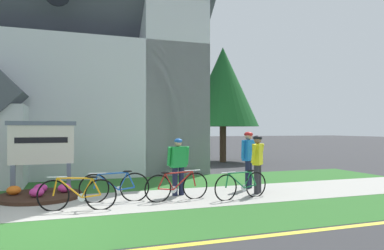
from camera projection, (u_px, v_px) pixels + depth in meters
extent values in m
plane|color=#333335|center=(45.00, 191.00, 10.45)|extent=(140.00, 140.00, 0.00)
cube|color=#A8A59E|center=(50.00, 206.00, 8.41)|extent=(32.00, 2.68, 0.01)
cube|color=#2D6628|center=(43.00, 236.00, 6.10)|extent=(32.00, 2.21, 0.01)
cube|color=#2D6628|center=(55.00, 188.00, 11.07)|extent=(24.00, 2.94, 0.01)
cube|color=silver|center=(60.00, 112.00, 16.86)|extent=(11.63, 9.25, 5.30)
cube|color=#4C515B|center=(61.00, 17.00, 16.91)|extent=(12.13, 9.42, 9.42)
cube|color=silver|center=(170.00, 26.00, 15.24)|extent=(2.64, 2.64, 12.49)
cube|color=slate|center=(13.00, 181.00, 9.74)|extent=(0.12, 0.12, 0.84)
cube|color=slate|center=(69.00, 178.00, 10.27)|extent=(0.12, 0.12, 0.84)
cube|color=silver|center=(42.00, 145.00, 10.01)|extent=(1.73, 0.16, 1.10)
cube|color=slate|center=(42.00, 123.00, 10.02)|extent=(1.85, 0.20, 0.12)
cube|color=black|center=(42.00, 140.00, 9.97)|extent=(1.38, 0.07, 0.16)
cylinder|color=#382319|center=(40.00, 196.00, 9.44)|extent=(2.17, 2.17, 0.10)
ellipsoid|color=#CC338C|center=(65.00, 188.00, 9.73)|extent=(0.36, 0.36, 0.24)
ellipsoid|color=#CC338C|center=(41.00, 188.00, 9.70)|extent=(0.36, 0.36, 0.24)
ellipsoid|color=orange|center=(14.00, 190.00, 9.36)|extent=(0.36, 0.36, 0.24)
ellipsoid|color=#CC338C|center=(37.00, 192.00, 9.07)|extent=(0.36, 0.36, 0.24)
torus|color=black|center=(135.00, 187.00, 9.03)|extent=(0.75, 0.13, 0.75)
torus|color=black|center=(94.00, 189.00, 8.82)|extent=(0.75, 0.13, 0.75)
cylinder|color=#194CA5|center=(108.00, 182.00, 8.90)|extent=(0.54, 0.10, 0.44)
cylinder|color=#194CA5|center=(113.00, 173.00, 8.92)|extent=(0.74, 0.13, 0.06)
cylinder|color=#194CA5|center=(123.00, 181.00, 8.97)|extent=(0.25, 0.07, 0.45)
cylinder|color=#194CA5|center=(127.00, 189.00, 8.99)|extent=(0.41, 0.09, 0.09)
cylinder|color=#194CA5|center=(131.00, 180.00, 9.01)|extent=(0.22, 0.06, 0.40)
cylinder|color=#194CA5|center=(96.00, 181.00, 8.83)|extent=(0.12, 0.05, 0.36)
ellipsoid|color=black|center=(128.00, 171.00, 9.00)|extent=(0.25, 0.11, 0.05)
cylinder|color=silver|center=(97.00, 173.00, 8.84)|extent=(0.44, 0.08, 0.03)
cylinder|color=silver|center=(119.00, 190.00, 8.95)|extent=(0.18, 0.04, 0.18)
torus|color=black|center=(158.00, 189.00, 8.90)|extent=(0.71, 0.11, 0.71)
torus|color=black|center=(195.00, 186.00, 9.32)|extent=(0.71, 0.11, 0.71)
cylinder|color=#A51E19|center=(183.00, 180.00, 9.18)|extent=(0.56, 0.09, 0.47)
cylinder|color=#A51E19|center=(179.00, 173.00, 9.14)|extent=(0.76, 0.11, 0.06)
cylinder|color=#A51E19|center=(169.00, 182.00, 9.02)|extent=(0.26, 0.06, 0.43)
cylinder|color=#A51E19|center=(166.00, 189.00, 8.98)|extent=(0.42, 0.08, 0.09)
cylinder|color=#A51E19|center=(162.00, 181.00, 8.94)|extent=(0.22, 0.06, 0.38)
cylinder|color=#A51E19|center=(194.00, 179.00, 9.31)|extent=(0.12, 0.05, 0.40)
ellipsoid|color=black|center=(165.00, 173.00, 8.98)|extent=(0.25, 0.10, 0.05)
cylinder|color=silver|center=(192.00, 171.00, 9.29)|extent=(0.44, 0.07, 0.03)
cylinder|color=silver|center=(173.00, 190.00, 9.07)|extent=(0.18, 0.04, 0.18)
torus|color=black|center=(256.00, 185.00, 9.59)|extent=(0.69, 0.17, 0.70)
torus|color=black|center=(226.00, 188.00, 9.08)|extent=(0.69, 0.17, 0.70)
cylinder|color=#19723F|center=(236.00, 181.00, 9.26)|extent=(0.54, 0.14, 0.44)
cylinder|color=#19723F|center=(240.00, 173.00, 9.31)|extent=(0.73, 0.18, 0.04)
cylinder|color=#19723F|center=(247.00, 180.00, 9.44)|extent=(0.25, 0.08, 0.43)
cylinder|color=#19723F|center=(250.00, 186.00, 9.49)|extent=(0.40, 0.11, 0.09)
cylinder|color=#19723F|center=(253.00, 178.00, 9.54)|extent=(0.21, 0.08, 0.38)
cylinder|color=#19723F|center=(227.00, 181.00, 9.11)|extent=(0.12, 0.06, 0.37)
ellipsoid|color=black|center=(251.00, 171.00, 9.50)|extent=(0.25, 0.13, 0.05)
cylinder|color=silver|center=(228.00, 173.00, 9.13)|extent=(0.44, 0.11, 0.03)
cylinder|color=silver|center=(244.00, 188.00, 9.39)|extent=(0.18, 0.06, 0.18)
torus|color=black|center=(101.00, 195.00, 8.06)|extent=(0.71, 0.19, 0.72)
torus|color=black|center=(53.00, 196.00, 7.94)|extent=(0.71, 0.19, 0.72)
cylinder|color=orange|center=(69.00, 188.00, 7.98)|extent=(0.56, 0.16, 0.48)
cylinder|color=orange|center=(75.00, 178.00, 8.00)|extent=(0.76, 0.20, 0.06)
cylinder|color=orange|center=(87.00, 188.00, 8.03)|extent=(0.26, 0.09, 0.45)
cylinder|color=orange|center=(91.00, 196.00, 8.04)|extent=(0.42, 0.13, 0.09)
cylinder|color=orange|center=(96.00, 187.00, 8.05)|extent=(0.22, 0.08, 0.39)
cylinder|color=orange|center=(55.00, 187.00, 7.95)|extent=(0.12, 0.06, 0.40)
ellipsoid|color=black|center=(92.00, 177.00, 8.04)|extent=(0.25, 0.13, 0.05)
cylinder|color=silver|center=(57.00, 177.00, 7.95)|extent=(0.44, 0.12, 0.03)
cylinder|color=silver|center=(82.00, 198.00, 8.01)|extent=(0.18, 0.06, 0.18)
cylinder|color=#191E38|center=(181.00, 181.00, 9.86)|extent=(0.15, 0.15, 0.78)
cylinder|color=#191E38|center=(175.00, 182.00, 9.74)|extent=(0.15, 0.15, 0.78)
cube|color=green|center=(178.00, 157.00, 9.81)|extent=(0.48, 0.31, 0.57)
sphere|color=tan|center=(178.00, 143.00, 9.81)|extent=(0.20, 0.20, 0.20)
ellipsoid|color=#1E59B2|center=(178.00, 141.00, 9.81)|extent=(0.27, 0.30, 0.14)
cylinder|color=green|center=(187.00, 156.00, 9.93)|extent=(0.09, 0.20, 0.52)
cylinder|color=green|center=(169.00, 156.00, 9.69)|extent=(0.09, 0.18, 0.52)
cylinder|color=#191E38|center=(248.00, 175.00, 10.89)|extent=(0.15, 0.15, 0.87)
cylinder|color=#191E38|center=(250.00, 174.00, 11.00)|extent=(0.15, 0.15, 0.87)
cube|color=blue|center=(249.00, 150.00, 10.96)|extent=(0.51, 0.44, 0.63)
sphere|color=tan|center=(248.00, 136.00, 10.96)|extent=(0.22, 0.22, 0.22)
ellipsoid|color=red|center=(248.00, 134.00, 10.96)|extent=(0.35, 0.36, 0.16)
cylinder|color=blue|center=(243.00, 150.00, 10.74)|extent=(0.09, 0.13, 0.57)
cylinder|color=blue|center=(254.00, 149.00, 11.17)|extent=(0.09, 0.11, 0.57)
cylinder|color=#2D2D33|center=(259.00, 179.00, 10.22)|extent=(0.15, 0.15, 0.82)
cylinder|color=#2D2D33|center=(257.00, 180.00, 10.00)|extent=(0.15, 0.15, 0.82)
cube|color=yellow|center=(258.00, 154.00, 10.12)|extent=(0.46, 0.47, 0.60)
sphere|color=#936B51|center=(258.00, 140.00, 10.12)|extent=(0.21, 0.21, 0.21)
ellipsoid|color=black|center=(258.00, 138.00, 10.12)|extent=(0.35, 0.34, 0.15)
cylinder|color=yellow|center=(261.00, 153.00, 10.36)|extent=(0.09, 0.23, 0.54)
cylinder|color=yellow|center=(254.00, 154.00, 9.88)|extent=(0.09, 0.23, 0.54)
cylinder|color=#3D2D1E|center=(223.00, 144.00, 19.68)|extent=(0.36, 0.36, 1.98)
cone|color=#195623|center=(223.00, 87.00, 19.72)|extent=(3.96, 3.96, 4.40)
ellipsoid|color=#847A5B|center=(43.00, 137.00, 80.51)|extent=(76.25, 46.29, 16.77)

